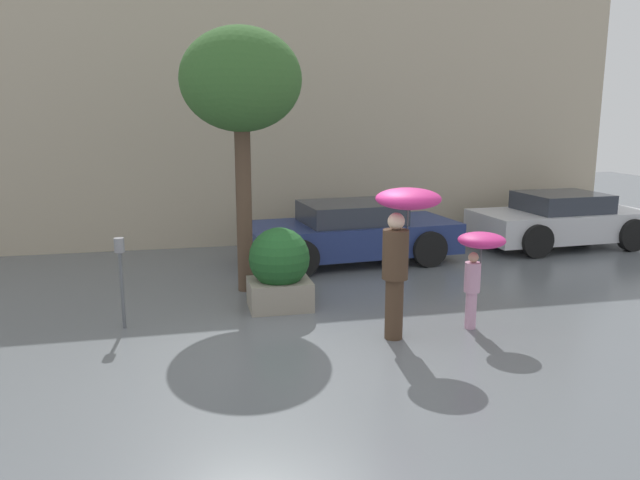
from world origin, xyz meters
TOP-DOWN VIEW (x-y plane):
  - ground_plane at (0.00, 0.00)m, footprint 40.00×40.00m
  - building_facade at (0.00, 6.50)m, footprint 18.00×0.30m
  - planter_box at (0.08, 1.59)m, footprint 0.95×0.94m
  - person_adult at (1.46, -0.06)m, footprint 0.85×0.85m
  - person_child at (2.61, 0.04)m, footprint 0.65×0.65m
  - parked_car_near at (1.97, 4.33)m, footprint 4.40×2.27m
  - parked_car_far at (7.00, 4.73)m, footprint 3.99×2.15m
  - street_tree at (-0.33, 2.70)m, footprint 1.97×1.97m
  - parking_meter at (-2.21, 1.17)m, footprint 0.14×0.14m

SIDE VIEW (x-z plane):
  - ground_plane at x=0.00m, z-range 0.00..0.00m
  - parked_car_far at x=7.00m, z-range -0.02..1.19m
  - parked_car_near at x=1.97m, z-range -0.02..1.19m
  - planter_box at x=0.08m, z-range 0.00..1.27m
  - parking_meter at x=-2.21m, z-range 0.28..1.58m
  - person_child at x=2.61m, z-range 0.39..1.77m
  - person_adult at x=1.46m, z-range 0.48..2.52m
  - building_facade at x=0.00m, z-range 0.00..6.00m
  - street_tree at x=-0.33m, z-range 1.27..5.62m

